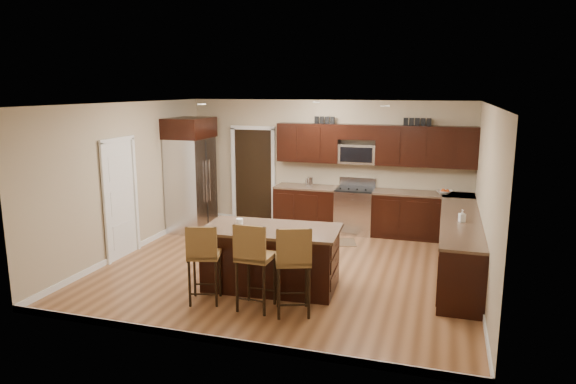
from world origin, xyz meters
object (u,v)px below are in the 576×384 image
(stool_right, at_px, (293,260))
(island, at_px, (271,259))
(stool_mid, at_px, (254,256))
(range, at_px, (355,210))
(stool_left, at_px, (203,255))
(refrigerator, at_px, (191,174))

(stool_right, bearing_deg, island, 105.15)
(island, distance_m, stool_right, 1.09)
(stool_mid, bearing_deg, range, 83.51)
(stool_left, height_order, stool_mid, stool_mid)
(stool_mid, xyz_separation_m, refrigerator, (-2.67, 3.38, 0.44))
(stool_left, xyz_separation_m, stool_mid, (0.74, -0.01, 0.05))
(stool_left, distance_m, refrigerator, 3.92)
(island, relative_size, stool_left, 1.83)
(stool_left, bearing_deg, range, 55.45)
(island, height_order, stool_right, stool_right)
(stool_right, xyz_separation_m, refrigerator, (-3.22, 3.37, 0.44))
(range, bearing_deg, island, -101.45)
(range, xyz_separation_m, island, (-0.67, -3.33, -0.04))
(stool_left, bearing_deg, refrigerator, 103.44)
(range, distance_m, refrigerator, 3.47)
(stool_left, bearing_deg, stool_mid, -17.05)
(range, relative_size, stool_mid, 0.92)
(stool_right, bearing_deg, range, 68.97)
(stool_right, distance_m, refrigerator, 4.68)
(stool_left, relative_size, stool_mid, 0.93)
(stool_right, bearing_deg, stool_left, 159.90)
(island, bearing_deg, refrigerator, 132.73)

